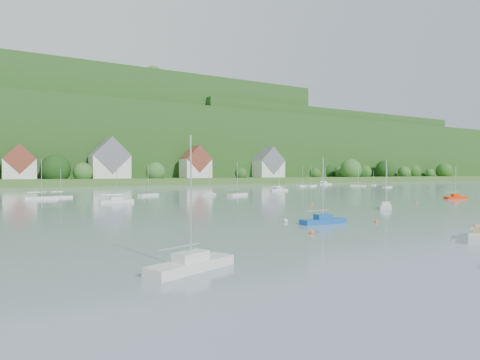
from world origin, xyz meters
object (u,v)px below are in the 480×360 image
object	(u,v)px
near_sailboat_0	(191,263)
near_sailboat_5	(456,197)
near_sailboat_3	(386,206)
near_sailboat_1	(323,220)

from	to	relation	value
near_sailboat_0	near_sailboat_5	world-z (taller)	near_sailboat_0
near_sailboat_3	near_sailboat_5	world-z (taller)	near_sailboat_3
near_sailboat_1	near_sailboat_5	world-z (taller)	near_sailboat_1
near_sailboat_0	near_sailboat_3	world-z (taller)	near_sailboat_0
near_sailboat_5	near_sailboat_3	bearing A→B (deg)	-150.83
near_sailboat_0	near_sailboat_5	xyz separation A→B (m)	(74.06, 31.62, -0.02)
near_sailboat_0	near_sailboat_1	xyz separation A→B (m)	(20.90, 12.76, -0.01)
near_sailboat_3	near_sailboat_0	bearing A→B (deg)	168.35
near_sailboat_0	near_sailboat_3	size ratio (longest dim) A/B	1.01
near_sailboat_0	near_sailboat_3	xyz separation A→B (m)	(42.01, 22.36, -0.00)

